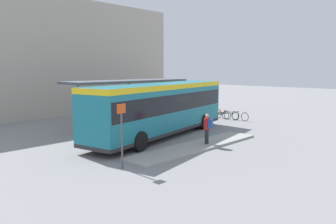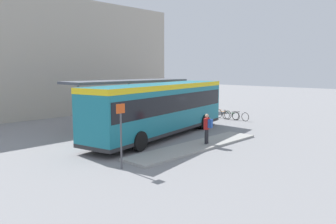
% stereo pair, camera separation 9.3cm
% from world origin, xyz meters
% --- Properties ---
extents(ground_plane, '(120.00, 120.00, 0.00)m').
position_xyz_m(ground_plane, '(0.00, 0.00, 0.00)').
color(ground_plane, gray).
extents(curb_island, '(9.19, 1.80, 0.12)m').
position_xyz_m(curb_island, '(-0.72, -3.46, 0.06)').
color(curb_island, '#9E9E99').
rests_on(curb_island, ground_plane).
extents(city_bus, '(12.37, 4.79, 3.34)m').
position_xyz_m(city_bus, '(0.01, 0.00, 1.94)').
color(city_bus, '#197284').
rests_on(city_bus, ground_plane).
extents(pedestrian_waiting, '(0.47, 0.51, 1.67)m').
position_xyz_m(pedestrian_waiting, '(-0.05, -3.67, 1.08)').
color(pedestrian_waiting, '#232328').
rests_on(pedestrian_waiting, curb_island).
extents(bicycle_white, '(0.48, 1.72, 0.74)m').
position_xyz_m(bicycle_white, '(9.06, -0.15, 0.37)').
color(bicycle_white, black).
rests_on(bicycle_white, ground_plane).
extents(bicycle_green, '(0.48, 1.59, 0.69)m').
position_xyz_m(bicycle_green, '(8.89, 0.64, 0.35)').
color(bicycle_green, black).
rests_on(bicycle_green, ground_plane).
extents(bicycle_orange, '(0.48, 1.79, 0.78)m').
position_xyz_m(bicycle_orange, '(8.91, 1.44, 0.39)').
color(bicycle_orange, black).
rests_on(bicycle_orange, ground_plane).
extents(station_shelter, '(10.09, 2.69, 3.42)m').
position_xyz_m(station_shelter, '(1.26, 4.70, 3.25)').
color(station_shelter, '#4C515B').
rests_on(station_shelter, ground_plane).
extents(potted_planter_near_shelter, '(0.77, 0.77, 1.27)m').
position_xyz_m(potted_planter_near_shelter, '(0.44, 2.18, 0.67)').
color(potted_planter_near_shelter, slate).
rests_on(potted_planter_near_shelter, ground_plane).
extents(platform_sign, '(0.44, 0.08, 2.80)m').
position_xyz_m(platform_sign, '(-5.98, -3.60, 1.56)').
color(platform_sign, '#4C4C51').
rests_on(platform_sign, ground_plane).
extents(station_building, '(23.38, 11.65, 10.56)m').
position_xyz_m(station_building, '(1.08, 18.21, 5.28)').
color(station_building, '#B2A899').
rests_on(station_building, ground_plane).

